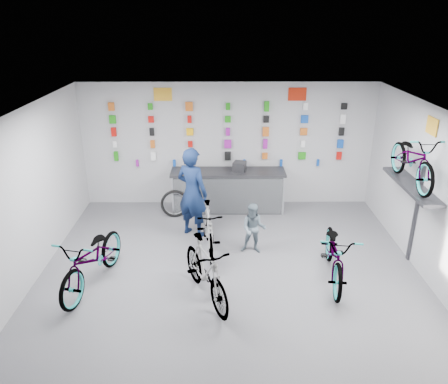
{
  "coord_description": "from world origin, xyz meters",
  "views": [
    {
      "loc": [
        -0.16,
        -6.16,
        4.46
      ],
      "look_at": [
        -0.11,
        1.4,
        1.35
      ],
      "focal_mm": 35.0,
      "sensor_mm": 36.0,
      "label": 1
    }
  ],
  "objects_px": {
    "bike_left": "(93,259)",
    "bike_service": "(209,230)",
    "clerk": "(192,192)",
    "bike_center": "(206,271)",
    "bike_right": "(335,253)",
    "counter": "(228,191)",
    "customer": "(254,229)"
  },
  "relations": [
    {
      "from": "bike_left",
      "to": "bike_service",
      "type": "relative_size",
      "value": 1.23
    },
    {
      "from": "clerk",
      "to": "bike_center",
      "type": "bearing_deg",
      "value": 129.56
    },
    {
      "from": "bike_right",
      "to": "bike_service",
      "type": "xyz_separation_m",
      "value": [
        -2.26,
        0.96,
        -0.02
      ]
    },
    {
      "from": "bike_center",
      "to": "counter",
      "type": "bearing_deg",
      "value": 59.08
    },
    {
      "from": "bike_service",
      "to": "customer",
      "type": "bearing_deg",
      "value": -6.57
    },
    {
      "from": "bike_left",
      "to": "bike_service",
      "type": "bearing_deg",
      "value": 43.92
    },
    {
      "from": "bike_left",
      "to": "clerk",
      "type": "relative_size",
      "value": 1.04
    },
    {
      "from": "bike_center",
      "to": "clerk",
      "type": "bearing_deg",
      "value": 74.31
    },
    {
      "from": "counter",
      "to": "bike_right",
      "type": "relative_size",
      "value": 1.37
    },
    {
      "from": "counter",
      "to": "bike_left",
      "type": "xyz_separation_m",
      "value": [
        -2.38,
        -3.17,
        0.05
      ]
    },
    {
      "from": "bike_left",
      "to": "bike_right",
      "type": "xyz_separation_m",
      "value": [
        4.23,
        0.19,
        -0.02
      ]
    },
    {
      "from": "bike_service",
      "to": "bike_right",
      "type": "bearing_deg",
      "value": -28.91
    },
    {
      "from": "bike_center",
      "to": "customer",
      "type": "relative_size",
      "value": 1.71
    },
    {
      "from": "bike_left",
      "to": "customer",
      "type": "distance_m",
      "value": 3.08
    },
    {
      "from": "bike_left",
      "to": "bike_service",
      "type": "xyz_separation_m",
      "value": [
        1.97,
        1.15,
        -0.04
      ]
    },
    {
      "from": "customer",
      "to": "clerk",
      "type": "bearing_deg",
      "value": 157.07
    },
    {
      "from": "bike_service",
      "to": "clerk",
      "type": "bearing_deg",
      "value": 108.93
    },
    {
      "from": "bike_right",
      "to": "customer",
      "type": "bearing_deg",
      "value": 152.43
    },
    {
      "from": "customer",
      "to": "bike_right",
      "type": "bearing_deg",
      "value": -25.46
    },
    {
      "from": "bike_center",
      "to": "bike_right",
      "type": "distance_m",
      "value": 2.35
    },
    {
      "from": "clerk",
      "to": "customer",
      "type": "distance_m",
      "value": 1.54
    },
    {
      "from": "bike_center",
      "to": "bike_right",
      "type": "bearing_deg",
      "value": -9.66
    },
    {
      "from": "bike_center",
      "to": "clerk",
      "type": "distance_m",
      "value": 2.38
    },
    {
      "from": "bike_right",
      "to": "bike_service",
      "type": "height_order",
      "value": "bike_right"
    },
    {
      "from": "bike_right",
      "to": "bike_center",
      "type": "bearing_deg",
      "value": -158.46
    },
    {
      "from": "bike_service",
      "to": "clerk",
      "type": "relative_size",
      "value": 0.85
    },
    {
      "from": "counter",
      "to": "bike_left",
      "type": "bearing_deg",
      "value": -126.88
    },
    {
      "from": "counter",
      "to": "bike_service",
      "type": "relative_size",
      "value": 1.63
    },
    {
      "from": "bike_left",
      "to": "bike_right",
      "type": "height_order",
      "value": "bike_left"
    },
    {
      "from": "counter",
      "to": "customer",
      "type": "distance_m",
      "value": 2.09
    },
    {
      "from": "counter",
      "to": "bike_center",
      "type": "xyz_separation_m",
      "value": [
        -0.42,
        -3.57,
        0.05
      ]
    },
    {
      "from": "counter",
      "to": "bike_center",
      "type": "height_order",
      "value": "bike_center"
    }
  ]
}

